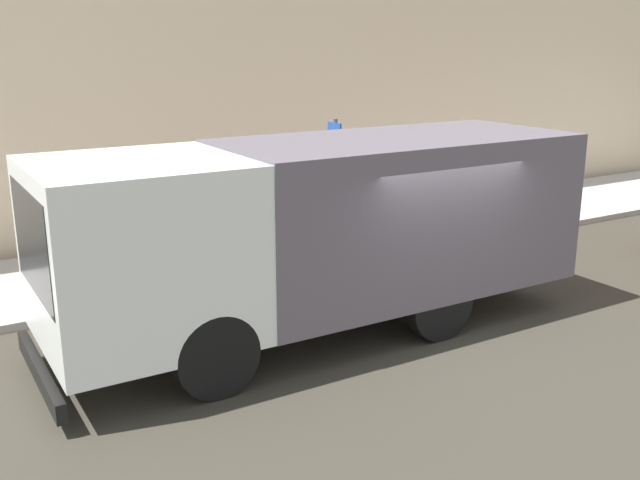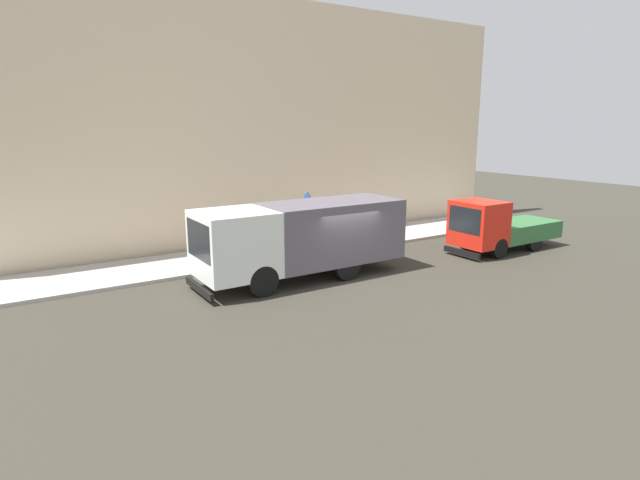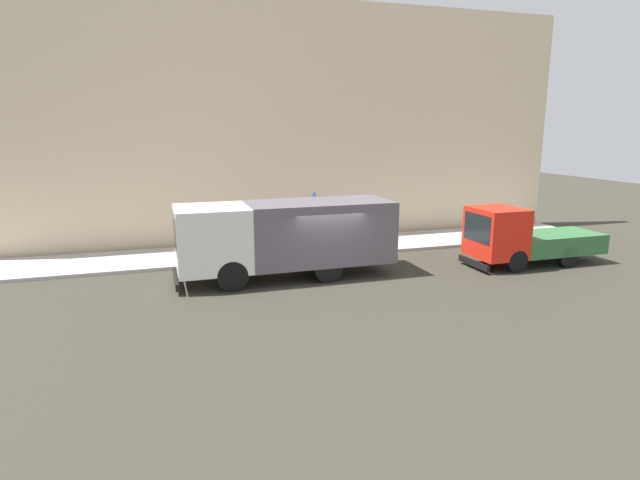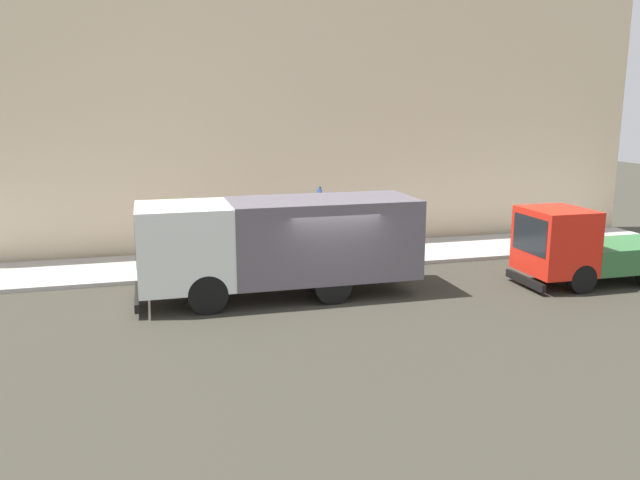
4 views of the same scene
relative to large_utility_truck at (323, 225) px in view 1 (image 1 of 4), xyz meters
The scene contains 6 objects.
ground 2.22m from the large_utility_truck, 117.27° to the right, with size 80.00×80.00×0.00m, color #36332A.
sidewalk 4.57m from the large_utility_truck, 18.31° to the right, with size 3.55×30.00×0.13m, color #AFAAA5.
large_utility_truck is the anchor object (origin of this frame).
pedestrian_walking 3.65m from the large_utility_truck, 13.46° to the left, with size 0.46×0.46×1.56m.
traffic_cone_orange 3.73m from the large_utility_truck, 44.67° to the left, with size 0.43×0.43×0.62m, color orange.
street_sign_post 3.42m from the large_utility_truck, 35.14° to the right, with size 0.44×0.08×2.65m.
Camera 1 is at (-7.84, 6.53, 4.15)m, focal length 40.46 mm.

